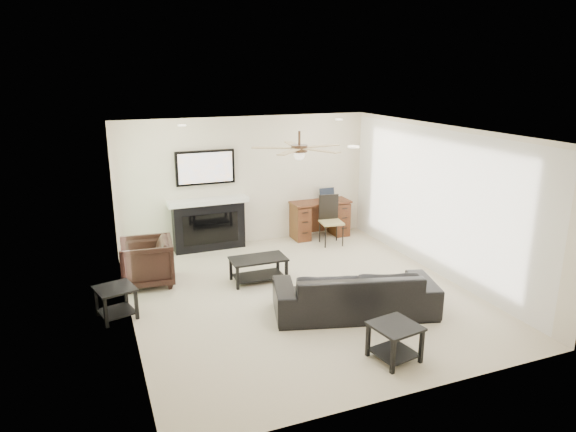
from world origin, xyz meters
The scene contains 10 objects.
room_shell centered at (0.19, 0.08, 1.68)m, with size 5.50×5.54×2.52m.
sofa centered at (0.47, -0.84, 0.33)m, with size 2.26×0.88×0.66m, color black.
armchair centered at (-2.13, 1.31, 0.37)m, with size 0.80×0.82×0.75m, color black.
coffee_table centered at (-0.43, 0.76, 0.20)m, with size 0.90×0.50×0.40m, color black.
end_table_near centered at (0.32, -2.09, 0.23)m, with size 0.52×0.52×0.45m, color black.
end_table_left centered at (-2.68, 0.26, 0.23)m, with size 0.50×0.50×0.45m, color black.
fireplace_unit centered at (-0.81, 2.58, 0.95)m, with size 1.52×0.34×1.91m, color black.
desk centered at (1.49, 2.54, 0.38)m, with size 1.22×0.56×0.76m, color #3A130E.
desk_chair centered at (1.49, 1.99, 0.48)m, with size 0.42×0.44×0.97m, color black.
laptop centered at (1.69, 2.52, 0.88)m, with size 0.33×0.24×0.23m, color black.
Camera 1 is at (-2.87, -6.69, 3.33)m, focal length 32.00 mm.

